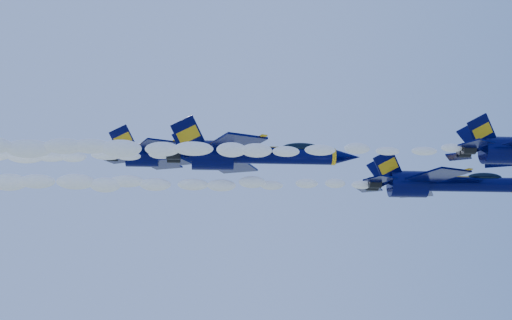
{
  "coord_description": "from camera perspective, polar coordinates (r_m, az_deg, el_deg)",
  "views": [
    {
      "loc": [
        -9.49,
        -66.68,
        136.39
      ],
      "look_at": [
        -4.9,
        0.14,
        152.97
      ],
      "focal_mm": 50.0,
      "sensor_mm": 36.0,
      "label": 1
    }
  ],
  "objects": [
    {
      "name": "smoke_trail_jet_lead",
      "position": [
        57.35,
        -6.91,
        0.94
      ],
      "size": [
        47.72,
        1.79,
        1.61
      ],
      "primitive_type": "ellipsoid",
      "color": "white"
    },
    {
      "name": "jet_second",
      "position": [
        69.28,
        14.62,
        -1.83
      ],
      "size": [
        16.29,
        13.37,
        6.05
      ],
      "color": "#020334"
    },
    {
      "name": "smoke_trail_jet_second",
      "position": [
        66.22,
        -11.57,
        -1.83
      ],
      "size": [
        47.72,
        1.95,
        1.75
      ],
      "primitive_type": "ellipsoid",
      "color": "white"
    },
    {
      "name": "jet_third",
      "position": [
        70.04,
        -0.37,
        0.43
      ],
      "size": [
        19.11,
        15.68,
        7.1
      ],
      "color": "#020334"
    },
    {
      "name": "jet_fourth",
      "position": [
        82.59,
        -6.69,
        0.41
      ],
      "size": [
        17.32,
        14.21,
        6.44
      ],
      "color": "#020334"
    }
  ]
}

